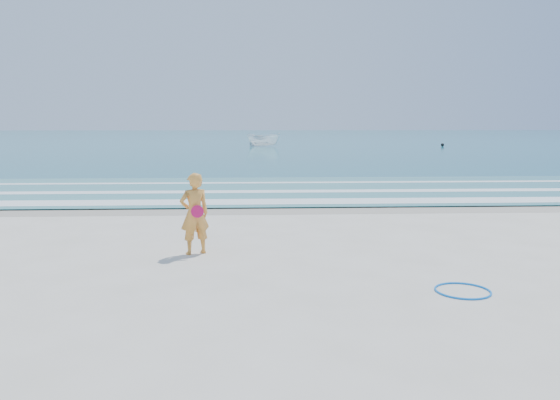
{
  "coord_description": "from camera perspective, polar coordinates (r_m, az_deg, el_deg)",
  "views": [
    {
      "loc": [
        -0.81,
        -8.9,
        2.83
      ],
      "look_at": [
        -0.18,
        4.0,
        1.0
      ],
      "focal_mm": 35.0,
      "sensor_mm": 36.0,
      "label": 1
    }
  ],
  "objects": [
    {
      "name": "boat",
      "position": [
        65.13,
        -1.73,
        6.31
      ],
      "size": [
        4.44,
        3.12,
        1.61
      ],
      "primitive_type": "imported",
      "rotation": [
        0.0,
        0.0,
        1.15
      ],
      "color": "white",
      "rests_on": "ocean"
    },
    {
      "name": "woman",
      "position": [
        11.92,
        -8.92,
        -1.42
      ],
      "size": [
        0.76,
        0.65,
        1.77
      ],
      "color": "orange",
      "rests_on": "ground"
    },
    {
      "name": "hoop",
      "position": [
        9.84,
        18.55,
        -8.97
      ],
      "size": [
        1.1,
        1.1,
        0.03
      ],
      "primitive_type": "torus",
      "rotation": [
        0.0,
        0.0,
        0.2
      ],
      "color": "blue",
      "rests_on": "ground"
    },
    {
      "name": "buoy",
      "position": [
        68.26,
        16.62,
        5.55
      ],
      "size": [
        0.39,
        0.39,
        0.39
      ],
      "primitive_type": "sphere",
      "color": "black",
      "rests_on": "ocean"
    },
    {
      "name": "shallow",
      "position": [
        23.08,
        -0.78,
        1.13
      ],
      "size": [
        400.0,
        10.0,
        0.01
      ],
      "primitive_type": "cube",
      "color": "#59B7AD",
      "rests_on": "ocean"
    },
    {
      "name": "wet_sand",
      "position": [
        18.14,
        -0.22,
        -0.9
      ],
      "size": [
        400.0,
        2.4,
        0.0
      ],
      "primitive_type": "cube",
      "color": "#B2A893",
      "rests_on": "ground"
    },
    {
      "name": "foam_far",
      "position": [
        25.56,
        -0.98,
        1.83
      ],
      "size": [
        400.0,
        0.6,
        0.01
      ],
      "primitive_type": "cube",
      "color": "white",
      "rests_on": "shallow"
    },
    {
      "name": "foam_mid",
      "position": [
        22.29,
        -0.71,
        0.91
      ],
      "size": [
        400.0,
        0.9,
        0.01
      ],
      "primitive_type": "cube",
      "color": "white",
      "rests_on": "shallow"
    },
    {
      "name": "ocean",
      "position": [
        113.94,
        -2.43,
        6.64
      ],
      "size": [
        400.0,
        190.0,
        0.04
      ],
      "primitive_type": "cube",
      "color": "#19727F",
      "rests_on": "ground"
    },
    {
      "name": "foam_near",
      "position": [
        19.42,
        -0.39,
        -0.16
      ],
      "size": [
        400.0,
        1.4,
        0.01
      ],
      "primitive_type": "cube",
      "color": "white",
      "rests_on": "shallow"
    },
    {
      "name": "ground",
      "position": [
        9.37,
        2.32,
        -9.51
      ],
      "size": [
        400.0,
        400.0,
        0.0
      ],
      "primitive_type": "plane",
      "color": "silver",
      "rests_on": "ground"
    }
  ]
}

